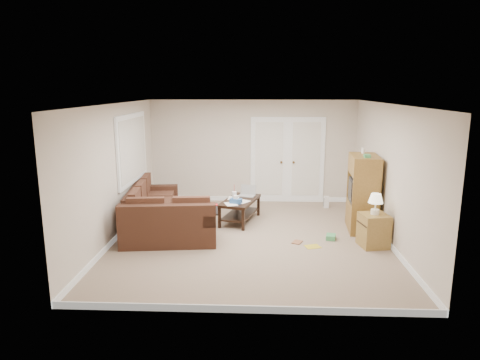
{
  "coord_description": "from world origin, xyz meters",
  "views": [
    {
      "loc": [
        0.14,
        -7.65,
        2.78
      ],
      "look_at": [
        -0.2,
        0.11,
        1.1
      ],
      "focal_mm": 32.0,
      "sensor_mm": 36.0,
      "label": 1
    }
  ],
  "objects_px": {
    "coffee_table": "(240,209)",
    "side_cabinet": "(374,228)",
    "sectional_sofa": "(160,216)",
    "tv_armoire": "(363,193)"
  },
  "relations": [
    {
      "from": "sectional_sofa",
      "to": "coffee_table",
      "type": "height_order",
      "value": "coffee_table"
    },
    {
      "from": "side_cabinet",
      "to": "coffee_table",
      "type": "bearing_deg",
      "value": 140.06
    },
    {
      "from": "sectional_sofa",
      "to": "tv_armoire",
      "type": "xyz_separation_m",
      "value": [
        3.98,
        0.3,
        0.44
      ]
    },
    {
      "from": "sectional_sofa",
      "to": "side_cabinet",
      "type": "relative_size",
      "value": 2.75
    },
    {
      "from": "sectional_sofa",
      "to": "side_cabinet",
      "type": "distance_m",
      "value": 4.04
    },
    {
      "from": "tv_armoire",
      "to": "side_cabinet",
      "type": "height_order",
      "value": "tv_armoire"
    },
    {
      "from": "tv_armoire",
      "to": "sectional_sofa",
      "type": "bearing_deg",
      "value": -170.67
    },
    {
      "from": "coffee_table",
      "to": "side_cabinet",
      "type": "xyz_separation_m",
      "value": [
        2.43,
        -1.37,
        0.09
      ]
    },
    {
      "from": "sectional_sofa",
      "to": "side_cabinet",
      "type": "xyz_separation_m",
      "value": [
        3.99,
        -0.63,
        0.04
      ]
    },
    {
      "from": "sectional_sofa",
      "to": "coffee_table",
      "type": "xyz_separation_m",
      "value": [
        1.56,
        0.74,
        -0.05
      ]
    }
  ]
}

